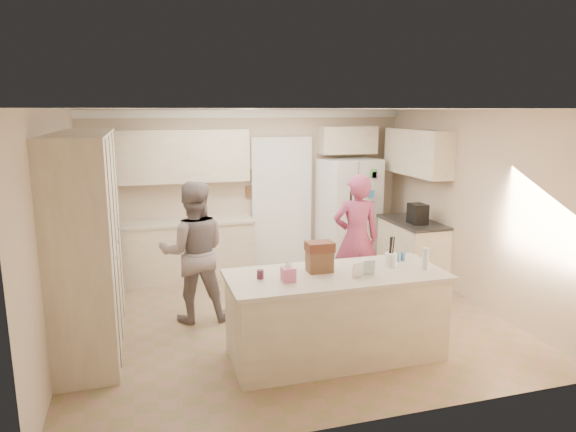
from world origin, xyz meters
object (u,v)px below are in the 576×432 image
object	(u,v)px
dollhouse_body	(320,261)
teen_boy	(194,252)
tissue_box	(288,274)
refrigerator	(349,212)
coffee_maker	(418,214)
utensil_crock	(391,260)
island_base	(335,317)
teen_girl	(356,238)

from	to	relation	value
dollhouse_body	teen_boy	size ratio (longest dim) A/B	0.15
tissue_box	teen_boy	size ratio (longest dim) A/B	0.08
tissue_box	teen_boy	world-z (taller)	teen_boy
tissue_box	teen_boy	distance (m)	1.70
refrigerator	tissue_box	distance (m)	3.74
coffee_maker	utensil_crock	world-z (taller)	coffee_maker
coffee_maker	tissue_box	world-z (taller)	coffee_maker
tissue_box	coffee_maker	bearing A→B (deg)	37.57
tissue_box	island_base	bearing A→B (deg)	10.30
tissue_box	teen_girl	bearing A→B (deg)	48.04
island_base	tissue_box	xyz separation A→B (m)	(-0.55, -0.10, 0.56)
island_base	refrigerator	bearing A→B (deg)	64.93
coffee_maker	island_base	size ratio (longest dim) A/B	0.14
utensil_crock	tissue_box	size ratio (longest dim) A/B	1.07
refrigerator	dollhouse_body	distance (m)	3.37
utensil_crock	dollhouse_body	xyz separation A→B (m)	(-0.80, 0.05, 0.04)
refrigerator	utensil_crock	world-z (taller)	refrigerator
refrigerator	teen_girl	world-z (taller)	refrigerator
refrigerator	teen_boy	size ratio (longest dim) A/B	1.03
coffee_maker	tissue_box	xyz separation A→B (m)	(-2.60, -2.00, -0.07)
teen_boy	refrigerator	bearing A→B (deg)	-144.59
utensil_crock	dollhouse_body	size ratio (longest dim) A/B	0.58
coffee_maker	utensil_crock	distance (m)	2.32
tissue_box	teen_girl	size ratio (longest dim) A/B	0.08
coffee_maker	tissue_box	bearing A→B (deg)	-142.43
utensil_crock	dollhouse_body	distance (m)	0.80
island_base	coffee_maker	bearing A→B (deg)	42.83
utensil_crock	tissue_box	distance (m)	1.21
refrigerator	tissue_box	size ratio (longest dim) A/B	12.86
refrigerator	coffee_maker	bearing A→B (deg)	-71.94
coffee_maker	dollhouse_body	distance (m)	2.84
refrigerator	tissue_box	bearing A→B (deg)	-131.60
dollhouse_body	teen_boy	distance (m)	1.76
coffee_maker	teen_girl	distance (m)	1.25
refrigerator	teen_girl	distance (m)	1.68
utensil_crock	teen_girl	distance (m)	1.46
refrigerator	utensil_crock	distance (m)	3.12
utensil_crock	coffee_maker	bearing A→B (deg)	52.88
refrigerator	coffee_maker	xyz separation A→B (m)	(0.61, -1.17, 0.17)
dollhouse_body	teen_girl	distance (m)	1.74
island_base	dollhouse_body	bearing A→B (deg)	146.31
refrigerator	island_base	world-z (taller)	refrigerator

